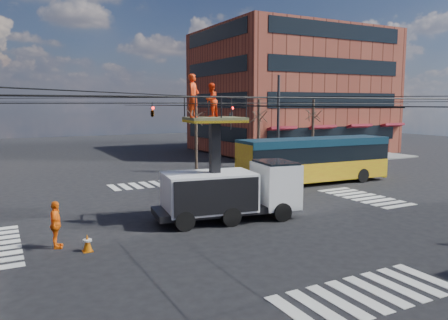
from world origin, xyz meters
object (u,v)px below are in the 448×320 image
at_px(utility_truck, 230,176).
at_px(flagger, 250,190).
at_px(worker_ground, 56,225).
at_px(city_bus, 314,159).
at_px(traffic_cone, 87,243).

relative_size(utility_truck, flagger, 3.96).
height_order(utility_truck, worker_ground, utility_truck).
bearing_deg(city_bus, flagger, -149.92).
bearing_deg(utility_truck, traffic_cone, -159.45).
xyz_separation_m(city_bus, worker_ground, (-17.94, -6.45, -0.79)).
relative_size(worker_ground, flagger, 1.02).
height_order(worker_ground, flagger, worker_ground).
xyz_separation_m(utility_truck, traffic_cone, (-7.05, -1.57, -1.80)).
height_order(utility_truck, flagger, utility_truck).
bearing_deg(utility_truck, flagger, 48.12).
bearing_deg(city_bus, utility_truck, -146.67).
relative_size(city_bus, flagger, 6.22).
bearing_deg(flagger, worker_ground, -115.68).
bearing_deg(utility_truck, worker_ground, -167.63).
height_order(utility_truck, traffic_cone, utility_truck).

